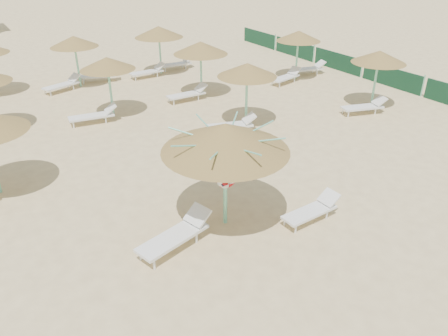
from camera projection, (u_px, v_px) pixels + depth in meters
ground at (234, 219)px, 12.51m from camera, size 120.00×120.00×0.00m
main_palapa at (225, 138)px, 11.15m from camera, size 3.37×3.37×3.02m
lounger_main_a at (177, 234)px, 11.26m from camera, size 2.25×1.20×0.79m
lounger_main_b at (313, 210)px, 12.37m from camera, size 1.85×0.64×0.66m
palapa_field at (143, 57)px, 20.02m from camera, size 20.41×14.07×2.70m
windbreak_fence at (338, 62)px, 26.29m from camera, size 0.08×19.84×1.10m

